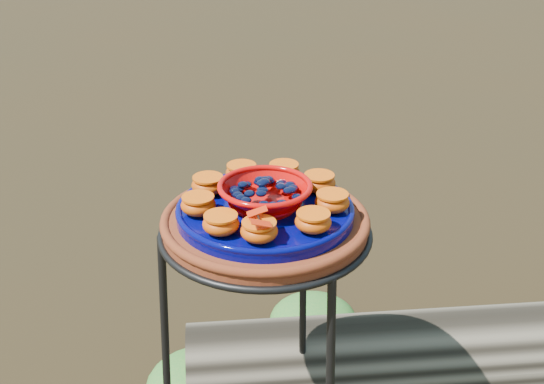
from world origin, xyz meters
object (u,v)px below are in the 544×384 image
at_px(terracotta_saucer, 265,224).
at_px(cobalt_plate, 265,212).
at_px(red_bowl, 265,196).
at_px(plant_stand, 266,376).
at_px(driftwood_log, 470,359).

distance_m(terracotta_saucer, cobalt_plate, 0.03).
xyz_separation_m(cobalt_plate, red_bowl, (0.00, 0.00, 0.03)).
relative_size(terracotta_saucer, red_bowl, 2.33).
bearing_deg(plant_stand, cobalt_plate, 0.00).
distance_m(red_bowl, driftwood_log, 0.89).
bearing_deg(terracotta_saucer, driftwood_log, 53.88).
height_order(plant_stand, cobalt_plate, cobalt_plate).
bearing_deg(terracotta_saucer, red_bowl, 0.00).
height_order(plant_stand, driftwood_log, plant_stand).
bearing_deg(cobalt_plate, red_bowl, 0.00).
distance_m(terracotta_saucer, driftwood_log, 0.85).
distance_m(terracotta_saucer, red_bowl, 0.06).
bearing_deg(cobalt_plate, terracotta_saucer, 0.00).
relative_size(plant_stand, cobalt_plate, 2.13).
bearing_deg(cobalt_plate, driftwood_log, 53.88).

